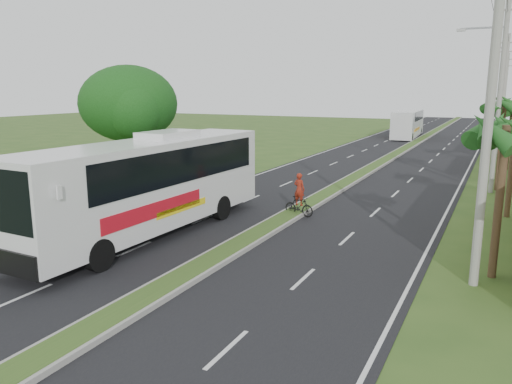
% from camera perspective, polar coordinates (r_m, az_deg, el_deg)
% --- Properties ---
extents(ground, '(180.00, 180.00, 0.00)m').
position_cam_1_polar(ground, '(18.05, -5.11, -8.10)').
color(ground, '#32521E').
rests_on(ground, ground).
extents(road_asphalt, '(14.00, 160.00, 0.02)m').
position_cam_1_polar(road_asphalt, '(36.09, 11.72, 1.78)').
color(road_asphalt, black).
rests_on(road_asphalt, ground).
extents(median_strip, '(1.20, 160.00, 0.18)m').
position_cam_1_polar(median_strip, '(36.07, 11.73, 1.92)').
color(median_strip, gray).
rests_on(median_strip, ground).
extents(lane_edge_left, '(0.12, 160.00, 0.01)m').
position_cam_1_polar(lane_edge_left, '(38.31, 2.00, 2.57)').
color(lane_edge_left, silver).
rests_on(lane_edge_left, ground).
extents(lane_edge_right, '(0.12, 160.00, 0.01)m').
position_cam_1_polar(lane_edge_right, '(35.03, 22.36, 0.82)').
color(lane_edge_right, silver).
rests_on(lane_edge_right, ground).
extents(palm_verge_a, '(2.40, 2.40, 5.45)m').
position_cam_1_polar(palm_verge_a, '(17.47, 26.67, 6.00)').
color(palm_verge_a, '#473321').
rests_on(palm_verge_a, ground).
extents(palm_verge_c, '(2.40, 2.40, 5.85)m').
position_cam_1_polar(palm_verge_c, '(33.44, 26.54, 8.84)').
color(palm_verge_c, '#473321').
rests_on(palm_verge_c, ground).
extents(palm_verge_d, '(2.40, 2.40, 5.25)m').
position_cam_1_polar(palm_verge_d, '(42.45, 27.24, 8.37)').
color(palm_verge_d, '#473321').
rests_on(palm_verge_d, ground).
extents(shade_tree, '(6.30, 6.00, 7.54)m').
position_cam_1_polar(shade_tree, '(32.29, -14.48, 9.47)').
color(shade_tree, '#473321').
rests_on(shade_tree, ground).
extents(utility_pole_a, '(1.60, 0.28, 11.00)m').
position_cam_1_polar(utility_pole_a, '(16.43, 25.20, 9.11)').
color(utility_pole_a, gray).
rests_on(utility_pole_a, ground).
extents(utility_pole_b, '(3.20, 0.28, 12.00)m').
position_cam_1_polar(utility_pole_b, '(32.42, 26.12, 10.84)').
color(utility_pole_b, gray).
rests_on(utility_pole_b, ground).
extents(utility_pole_c, '(1.60, 0.28, 11.00)m').
position_cam_1_polar(utility_pole_c, '(52.42, 26.42, 10.08)').
color(utility_pole_c, gray).
rests_on(utility_pole_c, ground).
extents(utility_pole_d, '(1.60, 0.28, 10.50)m').
position_cam_1_polar(utility_pole_d, '(72.42, 26.56, 10.00)').
color(utility_pole_d, gray).
rests_on(utility_pole_d, ground).
extents(coach_bus_main, '(3.17, 13.41, 4.31)m').
position_cam_1_polar(coach_bus_main, '(21.26, -11.95, 1.36)').
color(coach_bus_main, white).
rests_on(coach_bus_main, ground).
extents(coach_bus_far, '(3.00, 11.66, 3.37)m').
position_cam_1_polar(coach_bus_far, '(66.43, 16.97, 7.63)').
color(coach_bus_far, white).
rests_on(coach_bus_far, ground).
extents(motorcyclist, '(1.65, 0.76, 2.13)m').
position_cam_1_polar(motorcyclist, '(24.28, 4.94, -1.00)').
color(motorcyclist, black).
rests_on(motorcyclist, ground).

